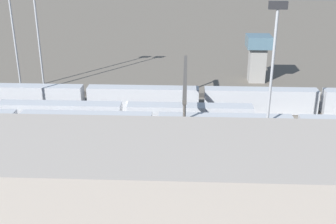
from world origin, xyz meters
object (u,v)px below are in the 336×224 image
Objects in this scene: light_mast_0 at (36,13)px; control_tower at (258,55)px; maintenance_shed at (190,200)px; train_on_track_4 at (61,116)px; signal_gantry at (185,80)px; train_on_track_5 at (155,128)px; light_mast_2 at (11,11)px; train_on_track_2 at (143,99)px; light_mast_1 at (273,58)px.

light_mast_0 reaches higher than control_tower.
train_on_track_4 is at bearing -54.23° from maintenance_shed.
light_mast_0 is at bearing -24.98° from signal_gantry.
train_on_track_5 is 3.23× the size of light_mast_2.
light_mast_2 is at bearing -21.79° from train_on_track_2.
light_mast_1 reaches higher than signal_gantry.
light_mast_0 is (11.02, -23.45, 15.54)m from train_on_track_4.
train_on_track_4 is 41.37m from maintenance_shed.
light_mast_2 is at bearing -54.12° from maintenance_shed.
light_mast_1 is 60.96m from light_mast_2.
maintenance_shed is (-24.06, 33.39, 4.14)m from train_on_track_4.
signal_gantry is at bearing 53.57° from control_tower.
train_on_track_4 is at bearing 17.90° from signal_gantry.
light_mast_2 reaches higher than light_mast_0.
light_mast_2 is at bearing -38.44° from train_on_track_5.
light_mast_1 reaches higher than control_tower.
light_mast_0 reaches higher than train_on_track_5.
light_mast_1 reaches higher than train_on_track_2.
train_on_track_5 is at bearing 58.00° from control_tower.
signal_gantry is (-8.68, 2.50, 4.93)m from train_on_track_2.
train_on_track_2 is 34.70m from control_tower.
light_mast_1 is (-18.77, 2.40, 13.29)m from train_on_track_5.
train_on_track_4 is at bearing -15.39° from train_on_track_5.
light_mast_1 is at bearing 150.81° from light_mast_2.
light_mast_1 is at bearing 83.82° from control_tower.
train_on_track_4 is 24.90m from signal_gantry.
control_tower is at bearing -170.87° from light_mast_0.
light_mast_1 is 2.10× the size of control_tower.
train_on_track_5 is 15.43m from train_on_track_2.
signal_gantry is 40.91m from maintenance_shed.
control_tower is (-4.25, -39.23, -8.99)m from light_mast_1.
control_tower is at bearing -140.66° from train_on_track_2.
train_on_track_2 is 2.49× the size of maintenance_shed.
train_on_track_4 is 30.21m from light_mast_0.
train_on_track_4 is 2.38× the size of signal_gantry.
train_on_track_5 is 3.88× the size of light_mast_1.
light_mast_2 is 0.62× the size of maintenance_shed.
train_on_track_4 is at bearing 34.52° from train_on_track_2.
control_tower is (-17.11, -65.22, 0.18)m from maintenance_shed.
light_mast_0 is at bearing -27.75° from train_on_track_2.
light_mast_0 is 57.05m from light_mast_1.
light_mast_0 is at bearing -58.32° from maintenance_shed.
maintenance_shed is (12.87, 26.00, -9.17)m from light_mast_1.
train_on_track_4 is 52.22m from control_tower.
train_on_track_5 is at bearing 103.58° from train_on_track_2.
signal_gantry is (-39.45, 14.80, -11.09)m from light_mast_2.
signal_gantry is at bearing 159.43° from light_mast_2.
train_on_track_5 is at bearing 67.98° from signal_gantry.
light_mast_1 is at bearing 142.15° from train_on_track_2.
light_mast_0 is 0.97× the size of light_mast_2.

